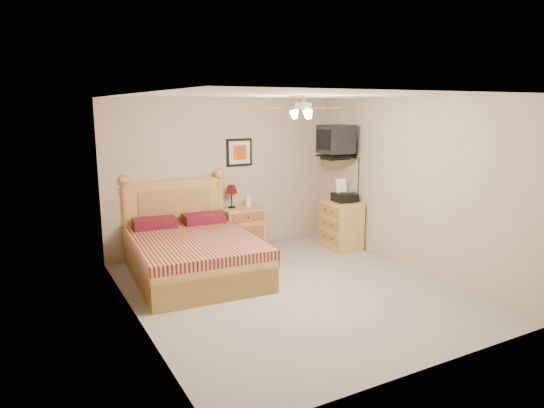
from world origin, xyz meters
The scene contains 17 objects.
floor centered at (0.00, 0.00, 0.00)m, with size 4.50×4.50×0.00m, color gray.
ceiling centered at (0.00, 0.00, 2.50)m, with size 4.00×4.50×0.04m, color white.
wall_back centered at (0.00, 2.25, 1.25)m, with size 4.00×0.04×2.50m, color tan.
wall_front centered at (0.00, -2.25, 1.25)m, with size 4.00×0.04×2.50m, color tan.
wall_left centered at (-2.00, 0.00, 1.25)m, with size 0.04×4.50×2.50m, color tan.
wall_right centered at (2.00, 0.00, 1.25)m, with size 0.04×4.50×2.50m, color tan.
bed centered at (-0.96, 1.12, 0.69)m, with size 1.63×2.13×1.38m, color #B88D48, non-canonical shape.
nightstand centered at (0.19, 2.00, 0.36)m, with size 0.67×0.50×0.73m, color #C48546.
table_lamp centered at (0.05, 2.07, 0.92)m, with size 0.21×0.21×0.39m, color #550D0D, non-canonical shape.
lotion_bottle centered at (0.31, 2.00, 0.85)m, with size 0.10×0.10×0.26m, color silver.
framed_picture centered at (0.27, 2.23, 1.62)m, with size 0.46×0.04×0.46m, color black.
dresser centered at (1.73, 1.31, 0.40)m, with size 0.48×0.69×0.81m, color tan.
fax_machine centered at (1.75, 1.27, 1.00)m, with size 0.35×0.37×0.37m, color black, non-canonical shape.
magazine_lower centered at (1.70, 1.51, 0.82)m, with size 0.18×0.25×0.02m, color #ADA28B.
magazine_upper centered at (1.70, 1.54, 0.84)m, with size 0.19×0.26×0.02m, color gray.
wall_tv centered at (1.75, 1.34, 1.81)m, with size 0.56×0.46×0.58m, color black, non-canonical shape.
ceiling_fan centered at (0.00, -0.20, 2.36)m, with size 1.14×1.14×0.28m, color silver, non-canonical shape.
Camera 1 is at (-3.12, -5.16, 2.37)m, focal length 32.00 mm.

